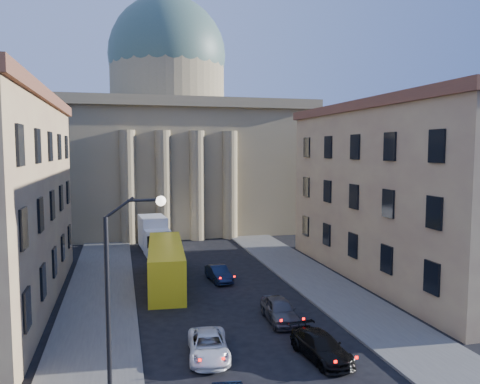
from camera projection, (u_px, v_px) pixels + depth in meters
name	position (u px, v px, depth m)	size (l,w,h in m)	color
sidewalk_left	(97.00, 319.00, 29.62)	(5.00, 60.00, 0.15)	#53514C
sidewalk_right	(342.00, 298.00, 33.83)	(5.00, 60.00, 0.15)	#53514C
church	(169.00, 142.00, 66.80)	(68.02, 28.76, 36.60)	#847551
building_right	(414.00, 190.00, 39.13)	(11.60, 26.60, 14.70)	tan
street_lamp	(120.00, 279.00, 19.88)	(2.62, 0.44, 8.83)	black
car_left_mid	(208.00, 346.00, 24.32)	(2.03, 4.39, 1.22)	white
car_right_mid	(321.00, 346.00, 24.16)	(1.80, 4.42, 1.28)	black
car_right_far	(280.00, 310.00, 29.40)	(1.73, 4.30, 1.47)	#434347
car_right_distant	(219.00, 274.00, 38.39)	(1.34, 3.85, 1.27)	black
city_bus	(166.00, 263.00, 37.21)	(3.53, 11.73, 3.26)	yellow
box_truck	(154.00, 235.00, 49.84)	(3.09, 6.72, 3.59)	white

